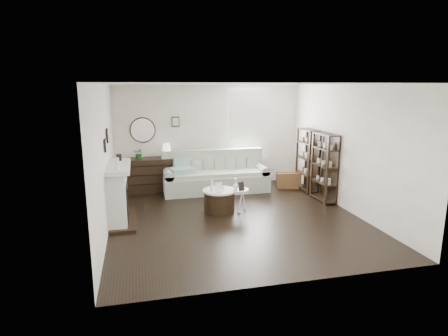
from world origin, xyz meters
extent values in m
plane|color=black|center=(0.00, 0.00, 0.00)|extent=(5.50, 5.50, 0.00)
plane|color=white|center=(0.00, 0.00, 2.70)|extent=(5.50, 5.50, 0.00)
plane|color=silver|center=(0.00, 2.75, 1.35)|extent=(5.00, 0.00, 5.00)
plane|color=silver|center=(0.00, -2.75, 1.35)|extent=(5.00, 0.00, 5.00)
plane|color=silver|center=(-2.50, 0.00, 1.35)|extent=(0.00, 5.50, 5.50)
plane|color=silver|center=(2.50, 0.00, 1.35)|extent=(0.00, 5.50, 5.50)
cube|color=white|center=(1.10, 2.73, 1.60)|extent=(1.00, 0.02, 1.80)
cube|color=white|center=(1.10, 2.67, 1.60)|extent=(1.15, 0.02, 1.90)
cylinder|color=silver|center=(-1.75, 2.72, 1.55)|extent=(0.60, 0.03, 0.60)
cube|color=black|center=(-0.90, 2.72, 1.75)|extent=(0.20, 0.03, 0.26)
cube|color=silver|center=(-2.33, 0.30, 0.55)|extent=(0.34, 1.20, 1.10)
cube|color=black|center=(-2.30, 0.30, 0.40)|extent=(0.30, 0.65, 0.70)
cube|color=silver|center=(-2.28, 0.30, 1.12)|extent=(0.44, 1.35, 0.08)
cube|color=black|center=(-2.25, 0.30, 0.03)|extent=(0.50, 1.40, 0.05)
cylinder|color=silver|center=(-2.28, -0.15, 1.27)|extent=(0.08, 0.08, 0.22)
cube|color=black|center=(-2.28, 0.70, 1.23)|extent=(0.10, 0.03, 0.14)
cube|color=black|center=(-2.47, -0.05, 1.60)|extent=(0.03, 0.18, 0.24)
cube|color=black|center=(-2.47, 0.60, 1.70)|extent=(0.03, 0.22, 0.28)
cube|color=black|center=(2.33, 1.55, 0.80)|extent=(0.30, 0.80, 1.60)
cylinder|color=tan|center=(2.31, 1.30, 0.52)|extent=(0.08, 0.08, 0.11)
cylinder|color=tan|center=(2.31, 1.55, 0.52)|extent=(0.08, 0.08, 0.11)
cylinder|color=tan|center=(2.31, 1.80, 0.52)|extent=(0.08, 0.08, 0.11)
cylinder|color=tan|center=(2.31, 1.30, 0.92)|extent=(0.08, 0.08, 0.11)
cylinder|color=tan|center=(2.31, 1.55, 0.92)|extent=(0.08, 0.08, 0.11)
cylinder|color=tan|center=(2.31, 1.80, 0.92)|extent=(0.08, 0.08, 0.11)
cylinder|color=tan|center=(2.31, 1.30, 1.32)|extent=(0.08, 0.08, 0.11)
cylinder|color=tan|center=(2.31, 1.55, 1.32)|extent=(0.08, 0.08, 0.11)
cylinder|color=tan|center=(2.31, 1.80, 1.32)|extent=(0.08, 0.08, 0.11)
cube|color=black|center=(2.33, 0.65, 0.80)|extent=(0.30, 0.80, 1.60)
cylinder|color=tan|center=(2.31, 0.40, 0.52)|extent=(0.08, 0.08, 0.11)
cylinder|color=tan|center=(2.31, 0.65, 0.52)|extent=(0.08, 0.08, 0.11)
cylinder|color=tan|center=(2.31, 0.90, 0.52)|extent=(0.08, 0.08, 0.11)
cylinder|color=tan|center=(2.31, 0.40, 0.92)|extent=(0.08, 0.08, 0.11)
cylinder|color=tan|center=(2.31, 0.65, 0.92)|extent=(0.08, 0.08, 0.11)
cylinder|color=tan|center=(2.31, 0.90, 0.92)|extent=(0.08, 0.08, 0.11)
cylinder|color=tan|center=(2.31, 0.40, 1.32)|extent=(0.08, 0.08, 0.11)
cylinder|color=tan|center=(2.31, 0.65, 1.32)|extent=(0.08, 0.08, 0.11)
cylinder|color=tan|center=(2.31, 0.90, 1.32)|extent=(0.08, 0.08, 0.11)
cube|color=#A2AC9A|center=(0.02, 2.00, 0.22)|extent=(2.67, 0.92, 0.43)
cube|color=#A2AC9A|center=(0.02, 1.97, 0.48)|extent=(2.31, 0.74, 0.10)
cube|color=#A2AC9A|center=(0.02, 2.36, 0.63)|extent=(2.67, 0.21, 0.82)
cube|color=#A2AC9A|center=(-1.19, 2.00, 0.27)|extent=(0.23, 0.87, 0.53)
cube|color=#A2AC9A|center=(1.23, 2.00, 0.27)|extent=(0.23, 0.87, 0.53)
cube|color=#228056|center=(-0.85, 1.95, 0.60)|extent=(0.64, 0.56, 0.14)
cube|color=brown|center=(1.96, 1.86, 0.21)|extent=(0.67, 0.36, 0.42)
cube|color=black|center=(-1.55, 2.47, 0.43)|extent=(1.28, 0.53, 0.85)
cube|color=black|center=(-1.55, 2.19, 0.23)|extent=(1.23, 0.01, 0.02)
cube|color=black|center=(-1.55, 2.19, 0.47)|extent=(1.23, 0.01, 0.02)
cube|color=black|center=(-1.55, 2.19, 0.70)|extent=(1.23, 0.01, 0.01)
imported|color=#195A1A|center=(-1.87, 2.42, 1.00)|extent=(0.33, 0.31, 0.29)
cylinder|color=black|center=(-0.24, 0.39, 0.23)|extent=(0.65, 0.65, 0.46)
cylinder|color=silver|center=(-0.24, 0.39, 0.48)|extent=(0.71, 0.71, 0.04)
cylinder|color=white|center=(0.18, 0.34, 0.48)|extent=(0.40, 0.40, 0.03)
cylinder|color=silver|center=(0.18, 0.34, 0.45)|extent=(0.41, 0.41, 0.02)
cylinder|color=silver|center=(0.18, 0.34, 0.23)|extent=(0.03, 0.03, 0.46)
cylinder|color=silver|center=(-0.42, 0.31, 0.64)|extent=(0.07, 0.07, 0.29)
cube|color=white|center=(-0.29, 0.22, 0.60)|extent=(0.16, 0.07, 0.21)
cube|color=black|center=(0.20, 0.23, 0.59)|extent=(0.15, 0.09, 0.18)
camera|label=1|loc=(-1.90, -7.12, 2.66)|focal=30.00mm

